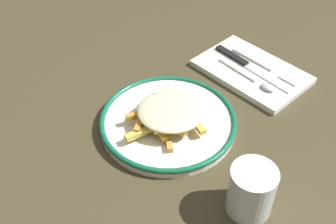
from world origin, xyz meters
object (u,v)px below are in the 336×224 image
at_px(plate, 168,121).
at_px(water_glass, 251,190).
at_px(napkin, 251,71).
at_px(fork, 265,66).
at_px(knife, 246,64).
at_px(spoon, 256,80).
at_px(fries_heap, 168,113).

bearing_deg(plate, water_glass, 85.59).
distance_m(plate, napkin, 0.25).
xyz_separation_m(fork, knife, (0.03, -0.03, 0.00)).
bearing_deg(napkin, spoon, 52.44).
distance_m(napkin, water_glass, 0.36).
bearing_deg(water_glass, napkin, -138.18).
distance_m(fork, water_glass, 0.37).
bearing_deg(water_glass, fork, -142.59).
xyz_separation_m(fork, water_glass, (0.29, 0.22, 0.03)).
bearing_deg(fries_heap, water_glass, 86.97).
height_order(plate, fries_heap, fries_heap).
xyz_separation_m(fries_heap, water_glass, (0.01, 0.22, 0.00)).
height_order(napkin, spoon, spoon).
distance_m(fries_heap, knife, 0.26).
relative_size(knife, spoon, 1.38).
height_order(fries_heap, napkin, fries_heap).
distance_m(spoon, water_glass, 0.31).
distance_m(plate, fork, 0.27).
bearing_deg(knife, napkin, 91.73).
bearing_deg(napkin, knife, -88.27).
bearing_deg(spoon, napkin, -127.56).
bearing_deg(napkin, fork, 157.06).
relative_size(fries_heap, water_glass, 2.10).
xyz_separation_m(spoon, water_glass, (0.24, 0.20, 0.03)).
bearing_deg(plate, napkin, -177.63).
xyz_separation_m(fries_heap, napkin, (-0.25, -0.02, -0.03)).
height_order(fork, water_glass, water_glass).
bearing_deg(plate, knife, -173.24).
bearing_deg(water_glass, knife, -135.92).
height_order(plate, knife, same).
relative_size(fries_heap, knife, 0.86).
distance_m(fries_heap, spoon, 0.23).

